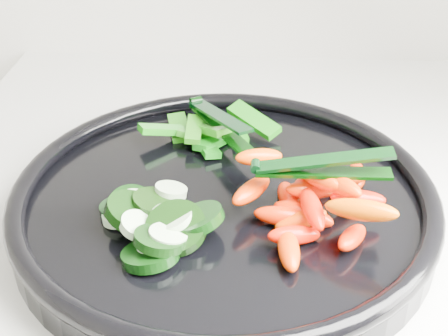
{
  "coord_description": "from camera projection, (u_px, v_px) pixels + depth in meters",
  "views": [
    {
      "loc": [
        -0.67,
        1.16,
        1.27
      ],
      "look_at": [
        -0.7,
        1.62,
        0.99
      ],
      "focal_mm": 50.0,
      "sensor_mm": 36.0,
      "label": 1
    }
  ],
  "objects": [
    {
      "name": "veggie_tray",
      "position": [
        224.0,
        201.0,
        0.55
      ],
      "size": [
        0.48,
        0.48,
        0.04
      ],
      "color": "black",
      "rests_on": "counter"
    },
    {
      "name": "cucumber_pile",
      "position": [
        151.0,
        217.0,
        0.51
      ],
      "size": [
        0.12,
        0.12,
        0.04
      ],
      "color": "black",
      "rests_on": "veggie_tray"
    },
    {
      "name": "carrot_pile",
      "position": [
        313.0,
        201.0,
        0.51
      ],
      "size": [
        0.14,
        0.16,
        0.06
      ],
      "color": "#FF5300",
      "rests_on": "veggie_tray"
    },
    {
      "name": "pepper_pile",
      "position": [
        208.0,
        131.0,
        0.63
      ],
      "size": [
        0.15,
        0.09,
        0.04
      ],
      "color": "#0A700C",
      "rests_on": "veggie_tray"
    },
    {
      "name": "tong_carrot",
      "position": [
        319.0,
        166.0,
        0.5
      ],
      "size": [
        0.11,
        0.02,
        0.02
      ],
      "color": "black",
      "rests_on": "carrot_pile"
    },
    {
      "name": "tong_pepper",
      "position": [
        218.0,
        120.0,
        0.62
      ],
      "size": [
        0.07,
        0.11,
        0.02
      ],
      "color": "black",
      "rests_on": "pepper_pile"
    }
  ]
}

